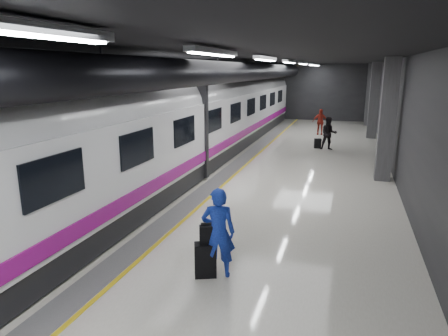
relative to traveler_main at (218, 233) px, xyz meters
The scene contains 9 objects.
ground 6.85m from the traveler_main, 97.70° to the left, with size 40.00×40.00×0.00m, color silver.
platform_hall 8.20m from the traveler_main, 98.85° to the left, with size 10.02×40.02×4.51m.
train 7.99m from the traveler_main, 121.72° to the left, with size 3.05×38.00×4.05m.
traveler_main is the anchor object (origin of this frame).
suitcase_main 0.63m from the traveler_main, 154.45° to the right, with size 0.43×0.27×0.70m, color black.
shoulder_bag 0.24m from the traveler_main, 161.12° to the right, with size 0.28×0.15×0.37m, color black.
traveler_far_a 14.16m from the traveler_main, 84.51° to the left, with size 0.82×0.64×1.69m, color black.
traveler_far_b 19.14m from the traveler_main, 88.38° to the left, with size 0.95×0.40×1.63m, color maroon.
suitcase_far 14.42m from the traveler_main, 86.82° to the left, with size 0.35×0.22×0.51m, color black.
Camera 1 is at (3.23, -13.70, 4.06)m, focal length 32.00 mm.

